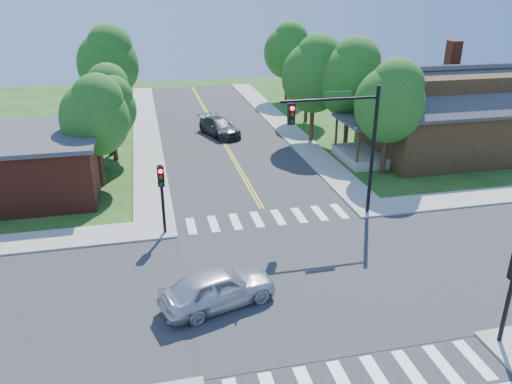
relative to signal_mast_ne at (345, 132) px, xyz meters
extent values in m
plane|color=#1F4716|center=(-3.91, -5.59, -4.85)|extent=(100.00, 100.00, 0.00)
cube|color=#2D2D30|center=(-3.91, -5.59, -4.83)|extent=(10.00, 90.00, 0.04)
cube|color=#2D2D30|center=(-3.91, -5.59, -4.83)|extent=(90.00, 10.00, 0.04)
cube|color=#2D2D30|center=(-3.91, -5.59, -4.85)|extent=(10.20, 10.20, 0.06)
cube|color=#9E9B93|center=(2.19, 19.41, -4.78)|extent=(2.20, 40.00, 0.14)
cube|color=#9E9B93|center=(-10.01, 19.41, -4.78)|extent=(2.20, 40.00, 0.14)
cube|color=white|center=(-8.11, 0.61, -4.80)|extent=(0.45, 2.00, 0.01)
cube|color=white|center=(-6.91, 0.61, -4.80)|extent=(0.45, 2.00, 0.01)
cube|color=white|center=(-5.71, 0.61, -4.80)|extent=(0.45, 2.00, 0.01)
cube|color=white|center=(-4.51, 0.61, -4.80)|extent=(0.45, 2.00, 0.01)
cube|color=white|center=(-3.31, 0.61, -4.80)|extent=(0.45, 2.00, 0.01)
cube|color=white|center=(-2.11, 0.61, -4.80)|extent=(0.45, 2.00, 0.01)
cube|color=white|center=(-0.91, 0.61, -4.80)|extent=(0.45, 2.00, 0.01)
cube|color=white|center=(0.29, 0.61, -4.80)|extent=(0.45, 2.00, 0.01)
cube|color=white|center=(-4.51, -11.79, -4.80)|extent=(0.45, 2.00, 0.01)
cube|color=white|center=(-3.31, -11.79, -4.80)|extent=(0.45, 2.00, 0.01)
cube|color=white|center=(-2.11, -11.79, -4.80)|extent=(0.45, 2.00, 0.01)
cube|color=white|center=(-0.91, -11.79, -4.80)|extent=(0.45, 2.00, 0.01)
cube|color=white|center=(0.29, -11.79, -4.80)|extent=(0.45, 2.00, 0.01)
cube|color=yellow|center=(-4.01, 20.66, -4.80)|extent=(0.10, 37.50, 0.01)
cube|color=yellow|center=(-3.81, 20.66, -4.80)|extent=(0.10, 37.50, 0.01)
cylinder|color=black|center=(1.69, 0.01, -1.25)|extent=(0.20, 0.20, 7.20)
cylinder|color=black|center=(-0.91, 0.01, 1.75)|extent=(5.20, 0.14, 0.14)
cube|color=#19591E|center=(-0.51, -0.04, 2.00)|extent=(1.40, 0.04, 0.30)
cube|color=black|center=(-2.91, 0.01, 1.12)|extent=(0.34, 0.28, 1.05)
sphere|color=#FF0C0C|center=(-2.91, -0.16, 1.44)|extent=(0.22, 0.22, 0.22)
sphere|color=#3F2605|center=(-2.91, -0.16, 1.12)|extent=(0.22, 0.22, 0.22)
sphere|color=#05330F|center=(-2.91, -0.16, 0.80)|extent=(0.22, 0.22, 0.22)
cylinder|color=black|center=(1.69, -11.19, -2.95)|extent=(0.16, 0.16, 3.80)
cylinder|color=black|center=(-9.51, 0.01, -2.95)|extent=(0.16, 0.16, 3.80)
cube|color=black|center=(-9.51, 0.01, -1.63)|extent=(0.34, 0.28, 1.05)
sphere|color=#FF0C0C|center=(-9.51, -0.16, -1.31)|extent=(0.22, 0.22, 0.22)
sphere|color=#3F2605|center=(-9.51, -0.16, -1.63)|extent=(0.22, 0.22, 0.22)
sphere|color=#05330F|center=(-9.51, -0.16, -1.95)|extent=(0.22, 0.22, 0.22)
cube|color=#321F11|center=(11.29, 8.61, -2.85)|extent=(10.00, 8.00, 4.00)
cube|color=#9E9B93|center=(4.99, 8.61, -4.50)|extent=(2.60, 4.50, 0.70)
cylinder|color=#321F11|center=(3.89, 6.61, -3.25)|extent=(0.18, 0.18, 2.50)
cylinder|color=#321F11|center=(3.89, 10.61, -3.25)|extent=(0.18, 0.18, 2.50)
cube|color=#38383D|center=(4.99, 8.61, -1.90)|extent=(2.80, 4.80, 0.18)
cube|color=maroon|center=(13.79, 12.11, -1.30)|extent=(0.90, 0.90, 7.11)
cube|color=maroon|center=(-18.11, 7.61, -3.10)|extent=(10.00, 8.00, 3.50)
cube|color=#38383D|center=(-18.11, 7.61, -1.25)|extent=(10.40, 8.40, 0.25)
cylinder|color=#382314|center=(5.46, 5.84, -3.41)|extent=(0.34, 0.34, 2.89)
ellipsoid|color=#25581A|center=(5.46, 5.84, -0.14)|extent=(4.56, 4.33, 5.01)
sphere|color=#25581A|center=(5.76, 5.64, 1.23)|extent=(3.34, 3.34, 3.34)
cylinder|color=#382314|center=(5.30, 12.08, -3.27)|extent=(0.34, 0.34, 3.16)
ellipsoid|color=#25581A|center=(5.30, 12.08, 0.31)|extent=(5.00, 4.75, 5.50)
sphere|color=#25581A|center=(5.60, 11.88, 1.81)|extent=(3.66, 3.66, 3.66)
cylinder|color=#382314|center=(4.71, 20.34, -3.47)|extent=(0.34, 0.34, 2.75)
ellipsoid|color=#25581A|center=(4.71, 20.34, -0.36)|extent=(4.35, 4.13, 4.78)
sphere|color=#25581A|center=(5.01, 20.14, 0.95)|extent=(3.19, 3.19, 3.19)
cylinder|color=#382314|center=(5.43, 29.50, -3.28)|extent=(0.34, 0.34, 3.15)
ellipsoid|color=#25581A|center=(5.43, 29.50, 0.29)|extent=(4.97, 4.72, 5.47)
sphere|color=#25581A|center=(5.73, 29.30, 1.78)|extent=(3.65, 3.65, 3.65)
cylinder|color=#382314|center=(-13.00, 7.87, -3.52)|extent=(0.34, 0.34, 2.66)
ellipsoid|color=#25581A|center=(-13.00, 7.87, -0.51)|extent=(4.20, 3.99, 4.62)
sphere|color=#25581A|center=(-12.70, 7.67, 0.74)|extent=(3.08, 3.08, 3.08)
cylinder|color=#382314|center=(-12.71, 14.05, -3.57)|extent=(0.34, 0.34, 2.55)
ellipsoid|color=#25581A|center=(-12.71, 14.05, -0.68)|extent=(4.03, 3.83, 4.43)
sphere|color=#25581A|center=(-12.41, 13.85, 0.52)|extent=(2.96, 2.96, 2.96)
cylinder|color=#382314|center=(-12.74, 22.63, -3.19)|extent=(0.34, 0.34, 3.32)
ellipsoid|color=#25581A|center=(-12.74, 22.63, 0.57)|extent=(5.25, 4.99, 5.77)
sphere|color=#25581A|center=(-12.44, 22.43, 2.15)|extent=(3.85, 3.85, 3.85)
cylinder|color=#382314|center=(-12.99, 31.03, -3.70)|extent=(0.34, 0.34, 2.30)
ellipsoid|color=#25581A|center=(-12.99, 31.03, -1.09)|extent=(3.64, 3.46, 4.00)
sphere|color=#25581A|center=(-12.69, 30.83, 0.00)|extent=(2.67, 2.67, 2.67)
cylinder|color=#382314|center=(3.11, 14.00, -3.26)|extent=(0.34, 0.34, 3.19)
ellipsoid|color=#25581A|center=(3.11, 14.00, 0.35)|extent=(5.04, 4.78, 5.54)
sphere|color=#25581A|center=(3.41, 13.80, 1.86)|extent=(3.69, 3.69, 3.69)
cylinder|color=#382314|center=(-12.34, 12.72, -3.70)|extent=(0.34, 0.34, 2.30)
ellipsoid|color=#25581A|center=(-12.34, 12.72, -1.10)|extent=(3.63, 3.45, 4.00)
sphere|color=#25581A|center=(-12.04, 12.52, -0.01)|extent=(2.66, 2.66, 2.66)
imported|color=silver|center=(-7.78, -6.66, -4.06)|extent=(4.39, 5.67, 1.59)
imported|color=#303336|center=(-3.94, 17.36, -4.13)|extent=(4.98, 6.20, 1.45)
camera|label=1|loc=(-10.04, -23.33, 7.10)|focal=35.00mm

